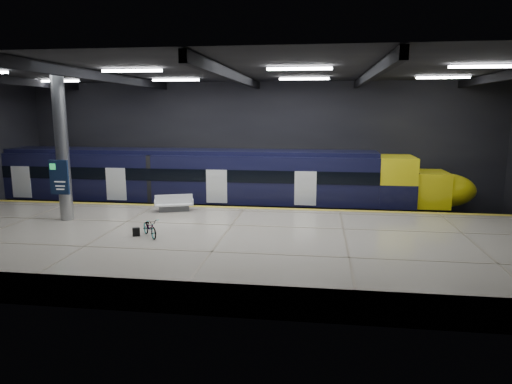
# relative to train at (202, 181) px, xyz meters

# --- Properties ---
(ground) EXTENTS (30.00, 30.00, 0.00)m
(ground) POSITION_rel_train_xyz_m (3.03, -5.50, -2.06)
(ground) COLOR black
(ground) RESTS_ON ground
(room_shell) EXTENTS (30.10, 16.10, 8.05)m
(room_shell) POSITION_rel_train_xyz_m (3.03, -5.49, 3.66)
(room_shell) COLOR black
(room_shell) RESTS_ON ground
(platform) EXTENTS (30.00, 11.00, 1.10)m
(platform) POSITION_rel_train_xyz_m (3.03, -8.00, -1.51)
(platform) COLOR #B5AC99
(platform) RESTS_ON ground
(safety_strip) EXTENTS (30.00, 0.40, 0.01)m
(safety_strip) POSITION_rel_train_xyz_m (3.03, -2.75, -0.95)
(safety_strip) COLOR gold
(safety_strip) RESTS_ON platform
(rails) EXTENTS (30.00, 1.52, 0.16)m
(rails) POSITION_rel_train_xyz_m (3.03, 0.00, -1.98)
(rails) COLOR gray
(rails) RESTS_ON ground
(train) EXTENTS (29.40, 2.84, 3.79)m
(train) POSITION_rel_train_xyz_m (0.00, 0.00, 0.00)
(train) COLOR black
(train) RESTS_ON ground
(bench) EXTENTS (2.13, 1.41, 0.87)m
(bench) POSITION_rel_train_xyz_m (-0.47, -4.05, -0.65)
(bench) COLOR #595B60
(bench) RESTS_ON platform
(bicycle) EXTENTS (1.35, 1.48, 0.78)m
(bicycle) POSITION_rel_train_xyz_m (0.05, -8.84, -0.57)
(bicycle) COLOR #99999E
(bicycle) RESTS_ON platform
(pannier_bag) EXTENTS (0.35, 0.28, 0.35)m
(pannier_bag) POSITION_rel_train_xyz_m (-0.55, -8.84, -0.78)
(pannier_bag) COLOR black
(pannier_bag) RESTS_ON platform
(info_column) EXTENTS (0.90, 0.78, 6.90)m
(info_column) POSITION_rel_train_xyz_m (-4.97, -6.52, 2.40)
(info_column) COLOR #9EA0A5
(info_column) RESTS_ON platform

